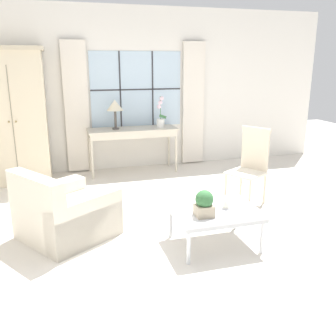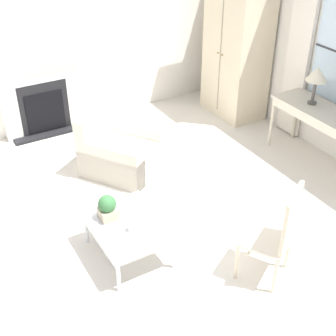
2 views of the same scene
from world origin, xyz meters
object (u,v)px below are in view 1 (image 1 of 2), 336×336
(potted_orchid, at_px, (161,117))
(armoire, at_px, (14,117))
(pillar_candle, at_px, (226,205))
(armchair_upholstered, at_px, (65,215))
(coffee_table, at_px, (215,213))
(side_chair_wooden, at_px, (251,162))
(table_lamp, at_px, (115,106))
(potted_plant_small, at_px, (204,203))
(console_table, at_px, (133,133))

(potted_orchid, bearing_deg, armoire, -179.90)
(armoire, relative_size, potted_orchid, 3.92)
(pillar_candle, bearing_deg, potted_orchid, 88.25)
(potted_orchid, relative_size, pillar_candle, 5.11)
(armchair_upholstered, height_order, coffee_table, armchair_upholstered)
(potted_orchid, xyz_separation_m, pillar_candle, (-0.09, -2.94, -0.52))
(armchair_upholstered, height_order, side_chair_wooden, side_chair_wooden)
(armchair_upholstered, bearing_deg, table_lamp, 68.13)
(armchair_upholstered, relative_size, potted_plant_small, 4.44)
(table_lamp, bearing_deg, console_table, -1.96)
(potted_plant_small, height_order, pillar_candle, potted_plant_small)
(potted_plant_small, bearing_deg, console_table, 92.11)
(coffee_table, bearing_deg, armchair_upholstered, 157.16)
(coffee_table, bearing_deg, side_chair_wooden, 47.43)
(table_lamp, xyz_separation_m, side_chair_wooden, (1.54, -1.90, -0.60))
(console_table, bearing_deg, table_lamp, 178.04)
(console_table, relative_size, side_chair_wooden, 1.48)
(armoire, xyz_separation_m, side_chair_wooden, (3.13, -1.87, -0.49))
(table_lamp, relative_size, pillar_candle, 4.74)
(pillar_candle, bearing_deg, table_lamp, 103.14)
(coffee_table, relative_size, potted_plant_small, 3.29)
(potted_orchid, height_order, potted_plant_small, potted_orchid)
(table_lamp, distance_m, side_chair_wooden, 2.52)
(armoire, distance_m, table_lamp, 1.59)
(side_chair_wooden, height_order, coffee_table, side_chair_wooden)
(table_lamp, bearing_deg, armoire, -178.69)
(armoire, xyz_separation_m, coffee_table, (2.16, -2.92, -0.70))
(armchair_upholstered, distance_m, side_chair_wooden, 2.53)
(console_table, bearing_deg, side_chair_wooden, -56.39)
(console_table, distance_m, coffee_table, 2.98)
(table_lamp, distance_m, pillar_candle, 3.13)
(armoire, height_order, coffee_table, armoire)
(armoire, distance_m, potted_plant_small, 3.68)
(armoire, xyz_separation_m, potted_orchid, (2.37, 0.00, -0.10))
(table_lamp, relative_size, coffee_table, 0.56)
(potted_orchid, relative_size, side_chair_wooden, 0.52)
(console_table, relative_size, table_lamp, 3.07)
(armoire, relative_size, potted_plant_small, 7.81)
(side_chair_wooden, bearing_deg, armoire, 149.17)
(console_table, height_order, table_lamp, table_lamp)
(console_table, xyz_separation_m, side_chair_wooden, (1.26, -1.89, -0.12))
(potted_orchid, height_order, pillar_candle, potted_orchid)
(armoire, bearing_deg, side_chair_wooden, -30.83)
(armoire, distance_m, armchair_upholstered, 2.51)
(pillar_candle, bearing_deg, armoire, 127.83)
(armchair_upholstered, height_order, pillar_candle, armchair_upholstered)
(armoire, xyz_separation_m, armchair_upholstered, (0.65, -2.29, -0.80))
(side_chair_wooden, distance_m, pillar_candle, 1.37)
(armoire, relative_size, pillar_candle, 20.00)
(table_lamp, bearing_deg, potted_orchid, -2.34)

